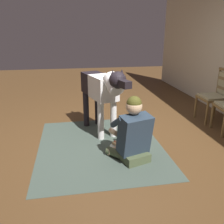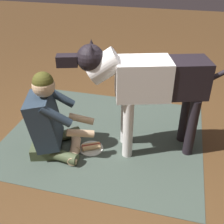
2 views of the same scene
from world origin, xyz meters
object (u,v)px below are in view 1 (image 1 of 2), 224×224
dining_chair_left_of_pair (218,93)px  hot_dog_on_plate (118,145)px  large_dog (102,90)px  person_sitting_on_floor (133,134)px

dining_chair_left_of_pair → hot_dog_on_plate: (0.78, -2.04, -0.52)m
hot_dog_on_plate → dining_chair_left_of_pair: bearing=110.8°
large_dog → hot_dog_on_plate: large_dog is taller
dining_chair_left_of_pair → person_sitting_on_floor: dining_chair_left_of_pair is taller
dining_chair_left_of_pair → hot_dog_on_plate: size_ratio=3.90×
large_dog → hot_dog_on_plate: size_ratio=5.87×
person_sitting_on_floor → dining_chair_left_of_pair: bearing=120.8°
dining_chair_left_of_pair → large_dog: large_dog is taller
large_dog → hot_dog_on_plate: 0.92m
large_dog → person_sitting_on_floor: bearing=17.5°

